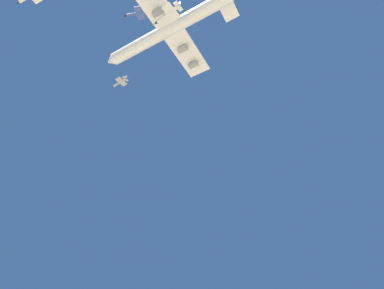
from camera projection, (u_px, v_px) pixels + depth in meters
carrier_jet at (170, 29)px, 145.22m from camera, size 67.74×56.27×18.08m
chase_jet_lead at (120, 82)px, 214.74m from camera, size 13.52×12.05×4.00m
chase_jet_right_wing at (137, 13)px, 169.38m from camera, size 15.29×8.90×4.00m
chase_jet_trailing at (168, 14)px, 131.18m from camera, size 13.43×12.17×4.00m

